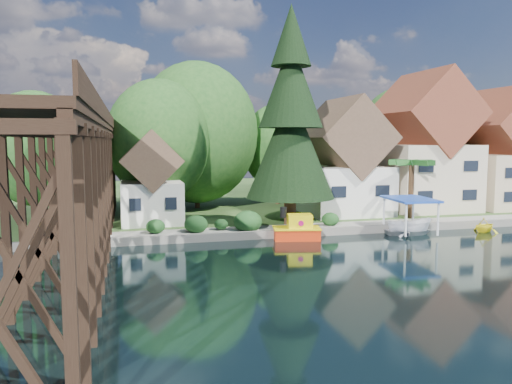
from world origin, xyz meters
TOP-DOWN VIEW (x-y plane):
  - ground at (0.00, 0.00)m, footprint 140.00×140.00m
  - bank at (0.00, 34.00)m, footprint 140.00×52.00m
  - seawall at (4.00, 8.00)m, footprint 60.00×0.40m
  - promenade at (6.00, 9.30)m, footprint 50.00×2.60m
  - trestle_bridge at (-16.00, 5.17)m, footprint 4.12×44.18m
  - house_left at (7.00, 16.00)m, footprint 7.64×8.64m
  - house_center at (16.00, 16.50)m, footprint 8.65×9.18m
  - house_right at (25.00, 16.00)m, footprint 8.15×8.64m
  - shed at (-11.00, 14.50)m, footprint 5.09×5.40m
  - bg_trees at (1.00, 21.25)m, footprint 49.90×13.30m
  - shrubs at (-4.60, 9.26)m, footprint 15.76×2.47m
  - conifer at (0.13, 11.10)m, footprint 7.26×7.26m
  - palm_tree at (11.60, 11.39)m, footprint 3.99×3.99m
  - tugboat at (-0.62, 7.07)m, footprint 3.81×2.58m
  - boat_white_a at (8.58, 6.70)m, footprint 4.03×3.15m
  - boat_canopy at (8.58, 6.58)m, footprint 3.81×4.84m
  - boat_yellow at (15.20, 6.15)m, footprint 3.07×2.87m

SIDE VIEW (x-z plane):
  - ground at x=0.00m, z-range 0.00..0.00m
  - bank at x=0.00m, z-range 0.00..0.50m
  - seawall at x=4.00m, z-range 0.00..0.62m
  - boat_white_a at x=8.58m, z-range 0.00..0.76m
  - promenade at x=6.00m, z-range 0.50..0.56m
  - boat_yellow at x=15.20m, z-range 0.00..1.31m
  - tugboat at x=-0.62m, z-range -0.51..2.03m
  - shrubs at x=-4.60m, z-range 0.38..2.08m
  - boat_canopy at x=8.58m, z-range -0.21..2.74m
  - shed at x=-11.00m, z-range -0.10..7.75m
  - house_left at x=7.00m, z-range -0.37..10.65m
  - palm_tree at x=11.60m, z-range 2.57..8.12m
  - trestle_bridge at x=-16.00m, z-range 0.70..10.00m
  - house_right at x=25.00m, z-range -0.45..12.00m
  - house_center at x=16.00m, z-range -0.53..13.36m
  - bg_trees at x=1.00m, z-range 2.00..12.57m
  - conifer at x=0.13m, z-range 0.17..18.05m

